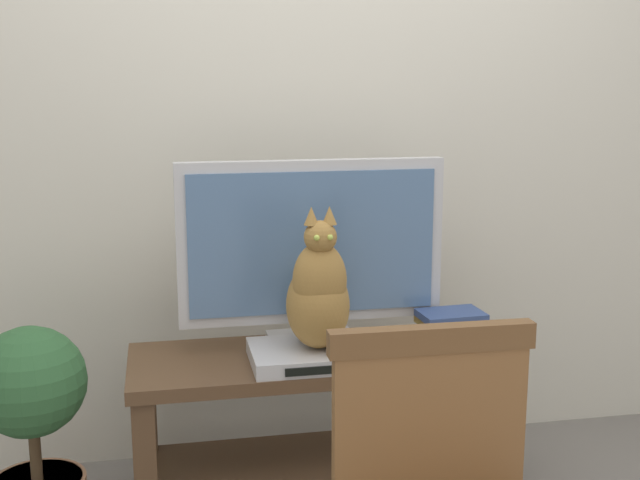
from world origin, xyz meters
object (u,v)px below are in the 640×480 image
tv_stand (317,399)px  book_stack (451,328)px  potted_plant (33,423)px  cat (319,294)px  media_box (318,354)px  tv (312,248)px

tv_stand → book_stack: 0.52m
book_stack → potted_plant: size_ratio=0.32×
book_stack → cat: bearing=-169.7°
potted_plant → media_box: bearing=-1.2°
potted_plant → tv: bearing=9.5°
tv_stand → book_stack: size_ratio=5.54×
cat → potted_plant: size_ratio=0.67×
book_stack → tv_stand: bearing=179.3°
tv → book_stack: bearing=-11.6°
tv → media_box: 0.36m
tv_stand → potted_plant: (-0.91, -0.06, 0.02)m
potted_plant → book_stack: bearing=2.4°
media_box → cat: 0.20m
book_stack → potted_plant: (-1.38, -0.06, -0.20)m
tv → potted_plant: bearing=-170.5°
tv_stand → media_box: media_box is taller
cat → tv: bearing=86.2°
tv_stand → tv: bearing=90.0°
tv → cat: 0.21m
tv_stand → media_box: 0.20m
tv → potted_plant: (-0.91, -0.15, -0.48)m
tv → cat: bearing=-93.8°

